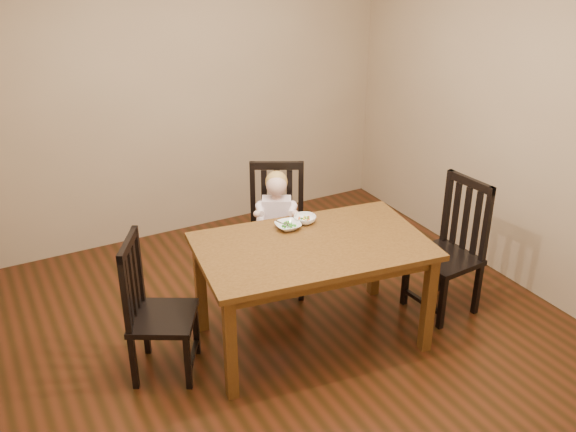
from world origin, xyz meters
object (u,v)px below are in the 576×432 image
toddler (277,219)px  bowl_peas (288,226)px  chair_left (155,311)px  chair_right (450,249)px  bowl_veg (305,219)px  chair_child (277,231)px  dining_table (312,255)px

toddler → bowl_peas: toddler is taller
bowl_peas → chair_left: bearing=-174.5°
chair_right → bowl_veg: chair_right is taller
chair_right → bowl_peas: 1.26m
chair_child → chair_left: chair_child is taller
chair_left → bowl_veg: (1.18, 0.13, 0.33)m
chair_left → dining_table: bearing=109.7°
bowl_peas → bowl_veg: 0.16m
chair_child → bowl_veg: (-0.02, -0.47, 0.30)m
chair_left → bowl_veg: bearing=125.4°
dining_table → bowl_veg: bearing=69.5°
chair_child → bowl_veg: size_ratio=6.40×
bowl_peas → bowl_veg: size_ratio=1.09×
chair_left → bowl_peas: (1.02, 0.10, 0.32)m
chair_child → chair_right: size_ratio=0.98×
dining_table → chair_right: (1.12, -0.13, -0.18)m
chair_right → bowl_veg: size_ratio=6.51×
chair_child → bowl_peas: (-0.17, -0.50, 0.30)m
chair_left → toddler: size_ratio=1.91×
toddler → bowl_veg: size_ratio=3.20×
bowl_veg → toddler: bearing=91.2°
dining_table → chair_right: chair_right is taller
toddler → bowl_veg: bearing=119.2°
bowl_veg → dining_table: bearing=-110.5°
dining_table → bowl_peas: (-0.04, 0.28, 0.11)m
chair_left → bowl_peas: chair_left is taller
dining_table → bowl_peas: size_ratio=9.49×
dining_table → bowl_peas: bowl_peas is taller
chair_right → bowl_veg: (-1.01, 0.43, 0.30)m
chair_right → bowl_peas: bearing=66.2°
chair_right → toddler: 1.33m
chair_left → chair_right: size_ratio=0.94×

